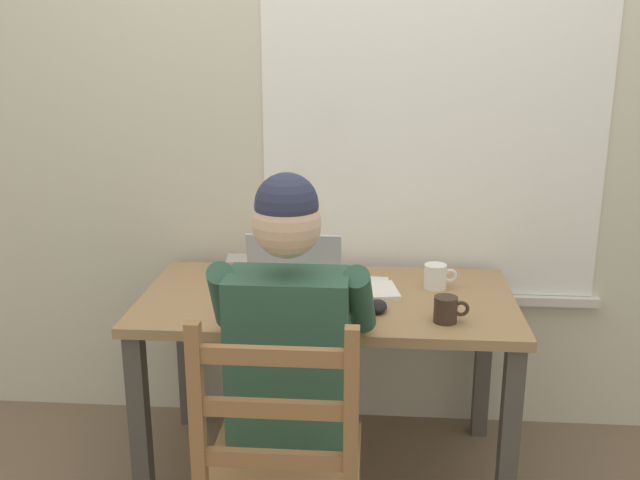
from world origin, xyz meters
TOP-DOWN VIEW (x-y plane):
  - ground_plane at (0.00, 0.00)m, footprint 8.00×8.00m
  - back_wall at (0.01, 0.43)m, footprint 6.00×0.08m
  - desk at (0.00, 0.00)m, footprint 1.32×0.70m
  - seated_person at (-0.07, -0.43)m, footprint 0.50×0.60m
  - wooden_chair at (-0.07, -0.71)m, footprint 0.42×0.42m
  - laptop at (-0.12, -0.10)m, footprint 0.33×0.27m
  - computer_mouse at (0.18, -0.13)m, footprint 0.06×0.10m
  - coffee_mug_white at (0.39, 0.11)m, footprint 0.12×0.08m
  - coffee_mug_dark at (0.40, -0.21)m, footprint 0.11×0.08m
  - book_stack_main at (-0.31, 0.16)m, footprint 0.17×0.15m
  - paper_pile_near_laptop at (0.03, 0.12)m, footprint 0.25×0.23m
  - paper_pile_back_corner at (0.13, 0.04)m, footprint 0.25×0.21m
  - paper_pile_side at (0.11, 0.11)m, footprint 0.22×0.18m
  - landscape_photo_print at (0.05, 0.19)m, footprint 0.14×0.10m

SIDE VIEW (x-z plane):
  - ground_plane at x=0.00m, z-range 0.00..0.00m
  - wooden_chair at x=-0.07m, z-range -0.01..0.93m
  - desk at x=0.00m, z-range 0.25..0.95m
  - seated_person at x=-0.07m, z-range 0.06..1.30m
  - landscape_photo_print at x=0.05m, z-range 0.70..0.70m
  - paper_pile_side at x=0.11m, z-range 0.70..0.71m
  - paper_pile_back_corner at x=0.13m, z-range 0.70..0.72m
  - paper_pile_near_laptop at x=0.03m, z-range 0.70..0.72m
  - computer_mouse at x=0.18m, z-range 0.70..0.73m
  - book_stack_main at x=-0.31m, z-range 0.70..0.78m
  - coffee_mug_dark at x=0.40m, z-range 0.70..0.79m
  - coffee_mug_white at x=0.39m, z-range 0.70..0.79m
  - laptop at x=-0.12m, z-range 0.64..0.87m
  - back_wall at x=0.01m, z-range -0.01..2.59m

